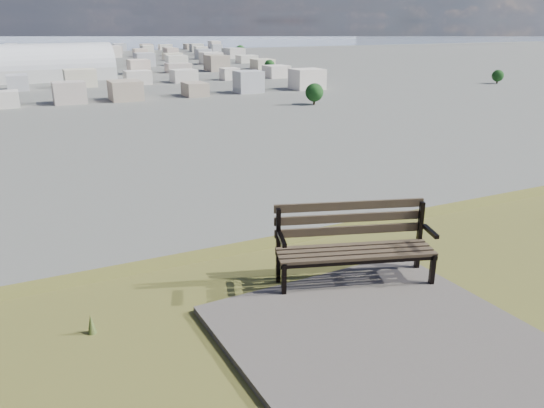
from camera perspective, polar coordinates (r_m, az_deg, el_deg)
park_bench at (r=5.65m, az=8.73°, el=-3.92°), size 1.71×1.00×0.85m
gravel_patch at (r=4.54m, az=16.75°, el=-17.41°), size 2.72×3.78×0.07m
arena at (r=288.81m, az=-22.27°, el=13.30°), size 55.49×25.97×22.92m
city_blocks at (r=396.64m, az=-25.89°, el=13.77°), size 395.00×361.00×7.00m
bay_water at (r=901.87m, az=-26.50°, el=15.43°), size 2400.00×700.00×0.12m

